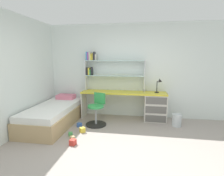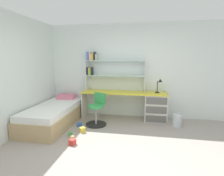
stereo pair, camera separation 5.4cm
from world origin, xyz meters
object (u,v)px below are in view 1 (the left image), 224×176
desk (147,105)px  toy_block_blue_4 (79,125)px  bookshelf_hutch (106,68)px  desk_lamp (160,83)px  toy_block_green_2 (71,134)px  swivel_chair (97,112)px  toy_block_red_0 (73,142)px  waste_bin (177,120)px  bed_platform (54,115)px  toy_block_yellow_1 (82,130)px  toy_block_natural_3 (72,138)px

desk → toy_block_blue_4: (-1.63, -0.80, -0.38)m
bookshelf_hutch → desk_lamp: size_ratio=4.37×
desk_lamp → toy_block_green_2: (-1.96, -1.35, -0.97)m
swivel_chair → toy_block_blue_4: bearing=-150.1°
desk → toy_block_blue_4: desk is taller
desk → toy_block_red_0: size_ratio=21.25×
desk → waste_bin: bearing=-25.4°
bed_platform → toy_block_yellow_1: bed_platform is taller
toy_block_green_2 → toy_block_natural_3: bearing=-58.1°
desk → toy_block_blue_4: bearing=-154.0°
swivel_chair → toy_block_red_0: size_ratio=7.36×
desk_lamp → toy_block_green_2: desk_lamp is taller
desk_lamp → toy_block_natural_3: 2.58m
desk → desk_lamp: bearing=2.0°
swivel_chair → toy_block_green_2: (-0.39, -0.76, -0.28)m
desk → toy_block_yellow_1: (-1.46, -1.09, -0.37)m
bookshelf_hutch → toy_block_yellow_1: bearing=-104.5°
toy_block_blue_4 → desk_lamp: bearing=22.5°
toy_block_yellow_1 → toy_block_blue_4: toy_block_yellow_1 is taller
toy_block_yellow_1 → toy_block_natural_3: bearing=-100.4°
bookshelf_hutch → toy_block_yellow_1: 1.86m
swivel_chair → waste_bin: swivel_chair is taller
swivel_chair → desk_lamp: bearing=20.5°
toy_block_red_0 → toy_block_natural_3: (-0.09, 0.19, -0.01)m
toy_block_yellow_1 → bookshelf_hutch: bearing=75.5°
waste_bin → toy_block_natural_3: 2.55m
waste_bin → desk: bearing=154.6°
bookshelf_hutch → toy_block_red_0: bookshelf_hutch is taller
bed_platform → desk: bearing=17.9°
toy_block_blue_4 → desk: bearing=26.0°
toy_block_red_0 → toy_block_green_2: (-0.20, 0.37, -0.01)m
toy_block_green_2 → toy_block_blue_4: toy_block_blue_4 is taller
bookshelf_hutch → bed_platform: 1.87m
bookshelf_hutch → bed_platform: bookshelf_hutch is taller
waste_bin → toy_block_green_2: waste_bin is taller
bed_platform → toy_block_blue_4: (0.68, -0.05, -0.20)m
desk → toy_block_natural_3: (-1.53, -1.51, -0.38)m
desk → bed_platform: bearing=-162.1°
desk_lamp → toy_block_yellow_1: desk_lamp is taller
desk_lamp → waste_bin: size_ratio=1.27×
bed_platform → waste_bin: (3.04, 0.40, -0.10)m
waste_bin → toy_block_blue_4: 2.41m
desk → toy_block_yellow_1: bearing=-143.1°
toy_block_red_0 → toy_block_green_2: bearing=118.2°
toy_block_natural_3 → toy_block_green_2: bearing=121.9°
desk → toy_block_red_0: desk is taller
swivel_chair → waste_bin: bearing=6.5°
toy_block_yellow_1 → waste_bin: bearing=18.7°
desk → desk_lamp: desk_lamp is taller
waste_bin → toy_block_blue_4: bearing=-169.3°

